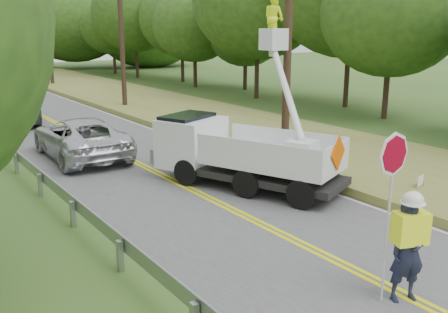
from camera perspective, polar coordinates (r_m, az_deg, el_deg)
ground at (r=10.79m, az=19.23°, el=-14.41°), size 140.00×140.00×0.00m
road at (r=21.46m, az=-12.35°, el=0.54°), size 7.20×96.00×0.03m
guardrail at (r=21.07m, az=-23.51°, el=0.91°), size 0.18×48.00×0.77m
utility_poles at (r=25.78m, az=-5.13°, el=14.91°), size 1.60×43.30×10.00m
tall_grass_verge at (r=24.94m, az=2.82°, el=3.13°), size 7.00×96.00×0.30m
treeline_right at (r=36.74m, az=5.36°, el=16.43°), size 12.04×54.44×12.17m
flagger at (r=10.06m, az=20.17°, el=-9.18°), size 1.23×0.71×3.28m
bucket_truck at (r=16.69m, az=0.67°, el=2.00°), size 5.14×6.50×6.19m
suv_silver at (r=20.67m, az=-15.97°, el=2.09°), size 2.87×5.85×1.60m
suv_darkgrey at (r=29.29m, az=-22.21°, el=5.05°), size 3.28×5.64×1.54m
yard_sign at (r=16.56m, az=21.37°, el=-2.68°), size 0.44×0.15×0.64m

